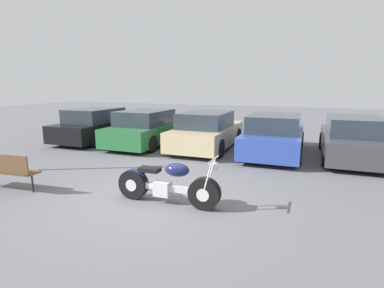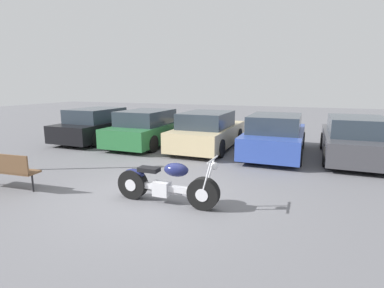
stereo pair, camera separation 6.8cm
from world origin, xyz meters
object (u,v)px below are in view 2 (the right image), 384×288
object	(u,v)px
parked_car_green	(149,128)
parked_car_dark_grey	(355,140)
park_bench	(1,167)
parked_car_black	(99,125)
parked_car_champagne	(208,131)
parked_car_blue	(275,136)
motorcycle	(166,184)

from	to	relation	value
parked_car_green	parked_car_dark_grey	xyz separation A→B (m)	(7.56, 0.22, 0.00)
parked_car_green	park_bench	distance (m)	6.09
parked_car_black	parked_car_dark_grey	distance (m)	10.08
parked_car_green	parked_car_black	bearing A→B (deg)	179.11
parked_car_champagne	parked_car_dark_grey	distance (m)	5.04
parked_car_blue	parked_car_dark_grey	size ratio (longest dim) A/B	1.00
parked_car_champagne	park_bench	xyz separation A→B (m)	(-2.98, -6.22, -0.12)
motorcycle	parked_car_champagne	distance (m)	5.64
parked_car_dark_grey	park_bench	size ratio (longest dim) A/B	2.47
parked_car_champagne	parked_car_green	bearing A→B (deg)	-176.68
parked_car_green	parked_car_champagne	xyz separation A→B (m)	(2.52, 0.15, 0.00)
parked_car_blue	parked_car_green	bearing A→B (deg)	-179.62
parked_car_green	parked_car_blue	distance (m)	5.04
parked_car_champagne	park_bench	bearing A→B (deg)	-115.60
parked_car_champagne	parked_car_dark_grey	size ratio (longest dim) A/B	1.00
motorcycle	park_bench	world-z (taller)	motorcycle
motorcycle	parked_car_black	world-z (taller)	parked_car_black
motorcycle	park_bench	size ratio (longest dim) A/B	1.26
parked_car_green	parked_car_blue	world-z (taller)	same
parked_car_green	parked_car_dark_grey	size ratio (longest dim) A/B	1.00
parked_car_champagne	parked_car_blue	bearing A→B (deg)	-2.57
parked_car_black	parked_car_green	xyz separation A→B (m)	(2.52, -0.04, 0.00)
parked_car_blue	park_bench	size ratio (longest dim) A/B	2.47
parked_car_green	park_bench	xyz separation A→B (m)	(-0.46, -6.07, -0.12)
parked_car_black	park_bench	bearing A→B (deg)	-71.34
motorcycle	parked_car_green	world-z (taller)	parked_car_green
parked_car_green	park_bench	size ratio (longest dim) A/B	2.47
parked_car_black	park_bench	size ratio (longest dim) A/B	2.47
parked_car_dark_grey	motorcycle	bearing A→B (deg)	-126.07
parked_car_black	parked_car_dark_grey	world-z (taller)	same
parked_car_black	parked_car_champagne	distance (m)	5.04
motorcycle	parked_car_dark_grey	world-z (taller)	parked_car_dark_grey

